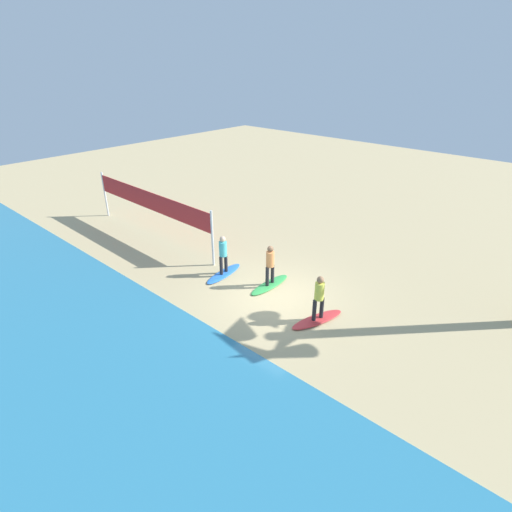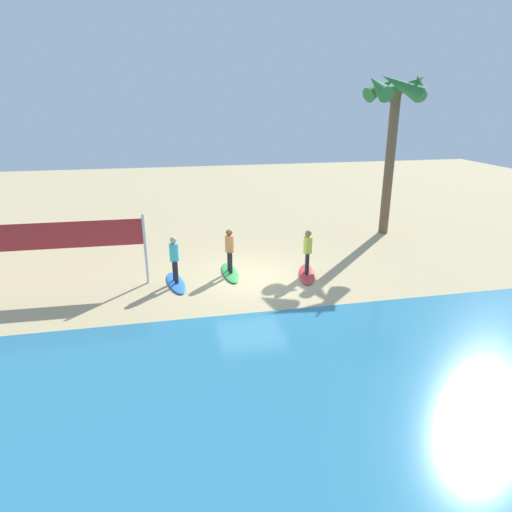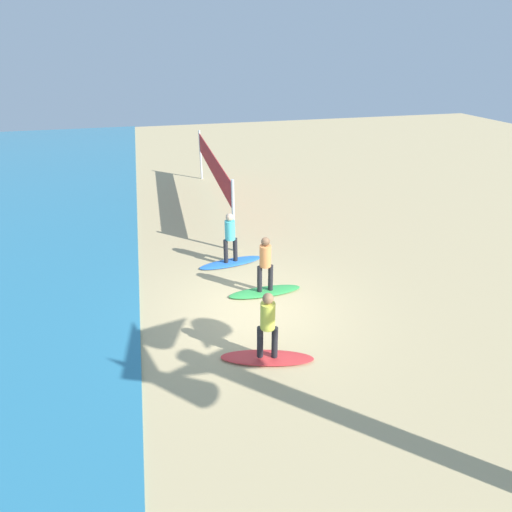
{
  "view_description": "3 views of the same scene",
  "coord_description": "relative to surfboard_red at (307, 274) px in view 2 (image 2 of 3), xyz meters",
  "views": [
    {
      "loc": [
        -8.35,
        10.37,
        8.21
      ],
      "look_at": [
        1.13,
        -0.14,
        1.28
      ],
      "focal_mm": 28.84,
      "sensor_mm": 36.0,
      "label": 1
    },
    {
      "loc": [
        2.89,
        14.83,
        6.08
      ],
      "look_at": [
        -0.03,
        0.84,
        1.1
      ],
      "focal_mm": 31.12,
      "sensor_mm": 36.0,
      "label": 2
    },
    {
      "loc": [
        -9.23,
        2.39,
        6.32
      ],
      "look_at": [
        1.62,
        -0.45,
        0.73
      ],
      "focal_mm": 29.71,
      "sensor_mm": 36.0,
      "label": 3
    }
  ],
  "objects": [
    {
      "name": "surfboard_blue",
      "position": [
        4.77,
        -0.15,
        0.0
      ],
      "size": [
        0.87,
        2.16,
        0.09
      ],
      "primitive_type": "ellipsoid",
      "rotation": [
        0.0,
        0.0,
        1.72
      ],
      "color": "blue",
      "rests_on": "ground"
    },
    {
      "name": "surfboard_green",
      "position": [
        2.76,
        -0.72,
        0.0
      ],
      "size": [
        0.59,
        2.11,
        0.09
      ],
      "primitive_type": "ellipsoid",
      "rotation": [
        0.0,
        0.0,
        1.58
      ],
      "color": "green",
      "rests_on": "ground"
    },
    {
      "name": "surfer_red",
      "position": [
        0.0,
        -0.0,
        0.99
      ],
      "size": [
        0.32,
        0.45,
        1.64
      ],
      "color": "#232328",
      "rests_on": "surfboard_red"
    },
    {
      "name": "surfer_green",
      "position": [
        2.76,
        -0.72,
        0.99
      ],
      "size": [
        0.32,
        0.46,
        1.64
      ],
      "color": "#232328",
      "rests_on": "surfboard_green"
    },
    {
      "name": "ground_plane",
      "position": [
        2.06,
        -0.26,
        -0.04
      ],
      "size": [
        60.0,
        60.0,
        0.0
      ],
      "primitive_type": "plane",
      "color": "tan"
    },
    {
      "name": "surfer_blue",
      "position": [
        4.77,
        -0.15,
        0.99
      ],
      "size": [
        0.32,
        0.46,
        1.64
      ],
      "color": "#232328",
      "rests_on": "surfboard_blue"
    },
    {
      "name": "volleyball_net",
      "position": [
        10.23,
        -0.54,
        1.74
      ],
      "size": [
        9.1,
        0.27,
        2.5
      ],
      "color": "silver",
      "rests_on": "ground"
    },
    {
      "name": "surfboard_red",
      "position": [
        0.0,
        0.0,
        0.0
      ],
      "size": [
        1.13,
        2.17,
        0.09
      ],
      "primitive_type": "ellipsoid",
      "rotation": [
        0.0,
        0.0,
        1.28
      ],
      "color": "red",
      "rests_on": "ground"
    },
    {
      "name": "palm_tree",
      "position": [
        -5.42,
        -4.66,
        5.91
      ],
      "size": [
        2.88,
        3.03,
        7.43
      ],
      "color": "brown",
      "rests_on": "ground"
    }
  ]
}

